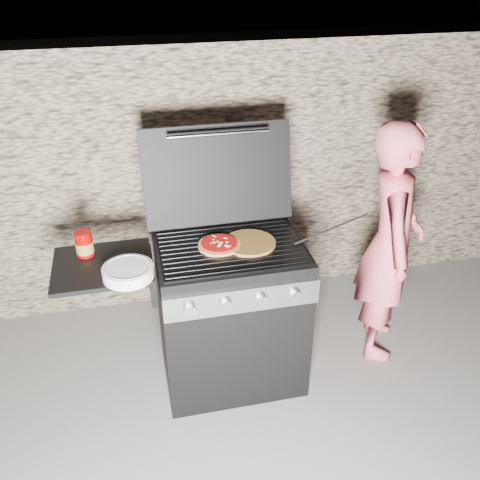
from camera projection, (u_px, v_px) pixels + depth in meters
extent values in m
plane|color=#5F5C59|center=(232.00, 374.00, 3.30)|extent=(50.00, 50.00, 0.00)
cube|color=tan|center=(200.00, 173.00, 3.73)|extent=(8.00, 0.35, 1.80)
cylinder|color=#BA7F30|center=(250.00, 243.00, 2.87)|extent=(0.31, 0.31, 0.02)
cylinder|color=#860000|center=(84.00, 243.00, 2.76)|extent=(0.12, 0.12, 0.14)
cube|color=#1923A6|center=(85.00, 240.00, 2.79)|extent=(0.07, 0.05, 0.14)
cylinder|color=silver|center=(128.00, 272.00, 2.60)|extent=(0.32, 0.32, 0.06)
imported|color=#D45262|center=(390.00, 244.00, 3.18)|extent=(0.54, 0.64, 1.51)
cylinder|color=black|center=(332.00, 228.00, 2.93)|extent=(0.46, 0.11, 0.09)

